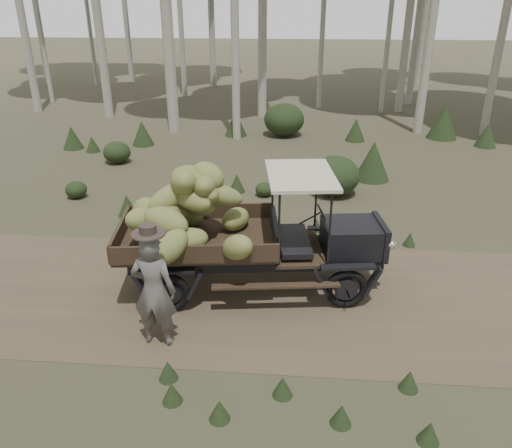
# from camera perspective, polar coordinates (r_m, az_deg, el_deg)

# --- Properties ---
(ground) EXTENTS (120.00, 120.00, 0.00)m
(ground) POSITION_cam_1_polar(r_m,az_deg,el_deg) (8.88, 10.02, -8.51)
(ground) COLOR #473D2B
(ground) RESTS_ON ground
(dirt_track) EXTENTS (70.00, 4.00, 0.01)m
(dirt_track) POSITION_cam_1_polar(r_m,az_deg,el_deg) (8.88, 10.02, -8.49)
(dirt_track) COLOR brown
(dirt_track) RESTS_ON ground
(banana_truck) EXTENTS (4.82, 2.56, 2.41)m
(banana_truck) POSITION_cam_1_polar(r_m,az_deg,el_deg) (8.44, -4.24, 0.38)
(banana_truck) COLOR black
(banana_truck) RESTS_ON ground
(farmer) EXTENTS (0.69, 0.52, 1.96)m
(farmer) POSITION_cam_1_polar(r_m,az_deg,el_deg) (7.42, -11.60, -7.36)
(farmer) COLOR #575350
(farmer) RESTS_ON ground
(undergrowth) EXTENTS (24.25, 24.61, 1.38)m
(undergrowth) POSITION_cam_1_polar(r_m,az_deg,el_deg) (9.64, 10.80, -2.37)
(undergrowth) COLOR #233319
(undergrowth) RESTS_ON ground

